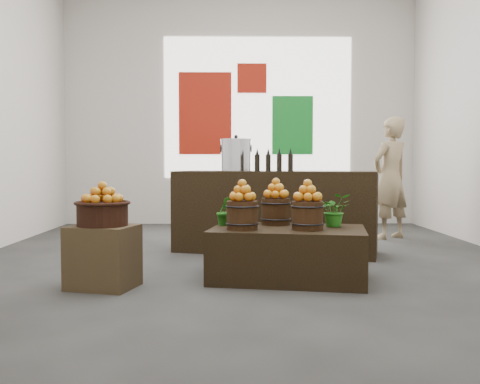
{
  "coord_description": "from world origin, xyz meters",
  "views": [
    {
      "loc": [
        -0.15,
        -5.74,
        1.03
      ],
      "look_at": [
        -0.06,
        -0.4,
        0.75
      ],
      "focal_mm": 40.0,
      "sensor_mm": 36.0,
      "label": 1
    }
  ],
  "objects_px": {
    "crate": "(103,257)",
    "shopper": "(390,178)",
    "stock_pot_left": "(236,156)",
    "counter": "(275,212)",
    "wicker_basket": "(103,214)",
    "display_table": "(288,254)"
  },
  "relations": [
    {
      "from": "crate",
      "to": "shopper",
      "type": "distance_m",
      "value": 4.41
    },
    {
      "from": "display_table",
      "to": "shopper",
      "type": "height_order",
      "value": "shopper"
    },
    {
      "from": "wicker_basket",
      "to": "stock_pot_left",
      "type": "height_order",
      "value": "stock_pot_left"
    },
    {
      "from": "wicker_basket",
      "to": "display_table",
      "type": "height_order",
      "value": "wicker_basket"
    },
    {
      "from": "wicker_basket",
      "to": "shopper",
      "type": "xyz_separation_m",
      "value": [
        3.27,
        2.91,
        0.22
      ]
    },
    {
      "from": "shopper",
      "to": "stock_pot_left",
      "type": "bearing_deg",
      "value": -6.79
    },
    {
      "from": "crate",
      "to": "shopper",
      "type": "xyz_separation_m",
      "value": [
        3.27,
        2.91,
        0.58
      ]
    },
    {
      "from": "crate",
      "to": "wicker_basket",
      "type": "bearing_deg",
      "value": 0.0
    },
    {
      "from": "counter",
      "to": "stock_pot_left",
      "type": "bearing_deg",
      "value": 180.0
    },
    {
      "from": "counter",
      "to": "shopper",
      "type": "bearing_deg",
      "value": 50.02
    },
    {
      "from": "counter",
      "to": "stock_pot_left",
      "type": "relative_size",
      "value": 6.47
    },
    {
      "from": "wicker_basket",
      "to": "stock_pot_left",
      "type": "bearing_deg",
      "value": 59.68
    },
    {
      "from": "stock_pot_left",
      "to": "counter",
      "type": "bearing_deg",
      "value": -16.49
    },
    {
      "from": "stock_pot_left",
      "to": "shopper",
      "type": "relative_size",
      "value": 0.21
    },
    {
      "from": "crate",
      "to": "wicker_basket",
      "type": "xyz_separation_m",
      "value": [
        0.0,
        0.0,
        0.36
      ]
    },
    {
      "from": "display_table",
      "to": "counter",
      "type": "bearing_deg",
      "value": 100.29
    },
    {
      "from": "stock_pot_left",
      "to": "shopper",
      "type": "height_order",
      "value": "shopper"
    },
    {
      "from": "crate",
      "to": "display_table",
      "type": "relative_size",
      "value": 0.39
    },
    {
      "from": "wicker_basket",
      "to": "display_table",
      "type": "relative_size",
      "value": 0.31
    },
    {
      "from": "stock_pot_left",
      "to": "shopper",
      "type": "distance_m",
      "value": 2.37
    },
    {
      "from": "shopper",
      "to": "display_table",
      "type": "bearing_deg",
      "value": 25.77
    },
    {
      "from": "stock_pot_left",
      "to": "shopper",
      "type": "bearing_deg",
      "value": 24.63
    }
  ]
}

